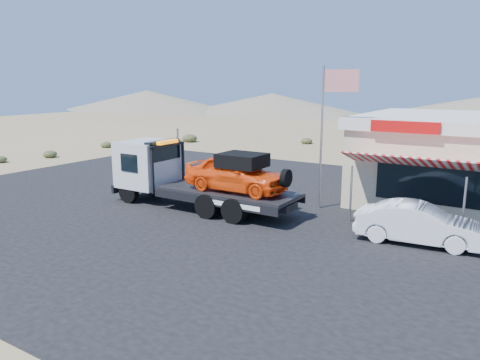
% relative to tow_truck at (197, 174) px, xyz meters
% --- Properties ---
extents(ground, '(120.00, 120.00, 0.00)m').
position_rel_tow_truck_xyz_m(ground, '(-0.24, -1.73, -1.53)').
color(ground, '#8F7551').
rests_on(ground, ground).
extents(asphalt_lot, '(32.00, 24.00, 0.02)m').
position_rel_tow_truck_xyz_m(asphalt_lot, '(1.76, 1.27, -1.52)').
color(asphalt_lot, black).
rests_on(asphalt_lot, ground).
extents(tow_truck, '(8.47, 2.51, 2.83)m').
position_rel_tow_truck_xyz_m(tow_truck, '(0.00, 0.00, 0.00)').
color(tow_truck, black).
rests_on(tow_truck, asphalt_lot).
extents(white_sedan, '(4.25, 1.84, 1.36)m').
position_rel_tow_truck_xyz_m(white_sedan, '(9.07, 0.34, -0.83)').
color(white_sedan, silver).
rests_on(white_sedan, asphalt_lot).
extents(flagpole, '(1.55, 0.10, 6.00)m').
position_rel_tow_truck_xyz_m(flagpole, '(4.70, 2.77, 2.24)').
color(flagpole, '#99999E').
rests_on(flagpole, asphalt_lot).
extents(desert_scrub, '(22.14, 33.85, 0.74)m').
position_rel_tow_truck_xyz_m(desert_scrub, '(-13.28, 9.14, -1.23)').
color(desert_scrub, '#3A3F22').
rests_on(desert_scrub, ground).
extents(distant_hills, '(126.00, 48.00, 4.20)m').
position_rel_tow_truck_xyz_m(distant_hills, '(-10.01, 53.41, 0.36)').
color(distant_hills, '#726B59').
rests_on(distant_hills, ground).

